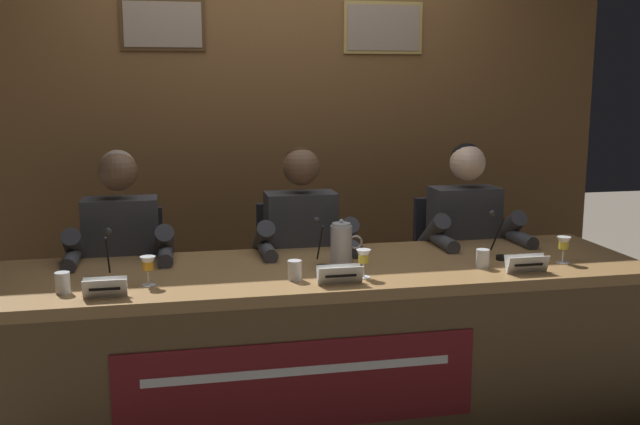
{
  "coord_description": "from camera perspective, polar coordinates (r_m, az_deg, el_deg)",
  "views": [
    {
      "loc": [
        -0.67,
        -3.2,
        1.57
      ],
      "look_at": [
        0.0,
        0.0,
        0.97
      ],
      "focal_mm": 41.46,
      "sensor_mm": 36.0,
      "label": 1
    }
  ],
  "objects": [
    {
      "name": "ground_plane",
      "position": [
        3.62,
        -0.0,
        -15.35
      ],
      "size": [
        12.0,
        12.0,
        0.0
      ],
      "primitive_type": "plane",
      "color": "gray"
    },
    {
      "name": "wall_back_panelled",
      "position": [
        4.57,
        -3.44,
        6.96
      ],
      "size": [
        4.2,
        0.14,
        2.6
      ],
      "color": "brown",
      "rests_on": "ground_plane"
    },
    {
      "name": "conference_table",
      "position": [
        3.34,
        0.33,
        -8.42
      ],
      "size": [
        3.0,
        0.84,
        0.72
      ],
      "color": "olive",
      "rests_on": "ground_plane"
    },
    {
      "name": "chair_left",
      "position": [
        3.97,
        -14.76,
        -6.59
      ],
      "size": [
        0.44,
        0.44,
        0.9
      ],
      "color": "black",
      "rests_on": "ground_plane"
    },
    {
      "name": "panelist_left",
      "position": [
        3.7,
        -15.09,
        -3.38
      ],
      "size": [
        0.51,
        0.48,
        1.23
      ],
      "color": "black",
      "rests_on": "ground_plane"
    },
    {
      "name": "nameplate_left",
      "position": [
        3.01,
        -16.26,
        -5.6
      ],
      "size": [
        0.17,
        0.06,
        0.08
      ],
      "color": "white",
      "rests_on": "conference_table"
    },
    {
      "name": "juice_glass_left",
      "position": [
        3.13,
        -13.14,
        -4.0
      ],
      "size": [
        0.06,
        0.06,
        0.12
      ],
      "color": "white",
      "rests_on": "conference_table"
    },
    {
      "name": "water_cup_left",
      "position": [
        3.13,
        -19.24,
        -5.22
      ],
      "size": [
        0.06,
        0.06,
        0.08
      ],
      "color": "silver",
      "rests_on": "conference_table"
    },
    {
      "name": "microphone_left",
      "position": [
        3.23,
        -16.06,
        -3.9
      ],
      "size": [
        0.06,
        0.17,
        0.22
      ],
      "color": "black",
      "rests_on": "conference_table"
    },
    {
      "name": "chair_center",
      "position": [
        4.02,
        -1.77,
        -6.03
      ],
      "size": [
        0.44,
        0.44,
        0.9
      ],
      "color": "black",
      "rests_on": "ground_plane"
    },
    {
      "name": "panelist_center",
      "position": [
        3.76,
        -1.26,
        -2.83
      ],
      "size": [
        0.51,
        0.48,
        1.23
      ],
      "color": "black",
      "rests_on": "ground_plane"
    },
    {
      "name": "nameplate_center",
      "position": [
        3.08,
        1.54,
        -4.82
      ],
      "size": [
        0.19,
        0.06,
        0.08
      ],
      "color": "white",
      "rests_on": "conference_table"
    },
    {
      "name": "juice_glass_center",
      "position": [
        3.17,
        3.38,
        -3.54
      ],
      "size": [
        0.06,
        0.06,
        0.12
      ],
      "color": "white",
      "rests_on": "conference_table"
    },
    {
      "name": "water_cup_center",
      "position": [
        3.14,
        -1.96,
        -4.56
      ],
      "size": [
        0.06,
        0.06,
        0.08
      ],
      "color": "silver",
      "rests_on": "conference_table"
    },
    {
      "name": "microphone_center",
      "position": [
        3.34,
        0.12,
        -3.02
      ],
      "size": [
        0.06,
        0.17,
        0.22
      ],
      "color": "black",
      "rests_on": "conference_table"
    },
    {
      "name": "chair_right",
      "position": [
        4.26,
        10.27,
        -5.24
      ],
      "size": [
        0.44,
        0.44,
        0.9
      ],
      "color": "black",
      "rests_on": "ground_plane"
    },
    {
      "name": "panelist_right",
      "position": [
        4.02,
        11.46,
        -2.17
      ],
      "size": [
        0.51,
        0.48,
        1.23
      ],
      "color": "black",
      "rests_on": "ground_plane"
    },
    {
      "name": "nameplate_right",
      "position": [
        3.38,
        15.66,
        -3.83
      ],
      "size": [
        0.19,
        0.06,
        0.08
      ],
      "color": "white",
      "rests_on": "conference_table"
    },
    {
      "name": "juice_glass_right",
      "position": [
        3.6,
        18.29,
        -2.39
      ],
      "size": [
        0.06,
        0.06,
        0.12
      ],
      "color": "white",
      "rests_on": "conference_table"
    },
    {
      "name": "water_cup_right",
      "position": [
        3.42,
        12.44,
        -3.57
      ],
      "size": [
        0.06,
        0.06,
        0.08
      ],
      "color": "silver",
      "rests_on": "conference_table"
    },
    {
      "name": "microphone_right",
      "position": [
        3.62,
        13.64,
        -2.27
      ],
      "size": [
        0.06,
        0.17,
        0.22
      ],
      "color": "black",
      "rests_on": "conference_table"
    },
    {
      "name": "water_pitcher_central",
      "position": [
        3.4,
        1.68,
        -2.42
      ],
      "size": [
        0.15,
        0.1,
        0.21
      ],
      "color": "silver",
      "rests_on": "conference_table"
    }
  ]
}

